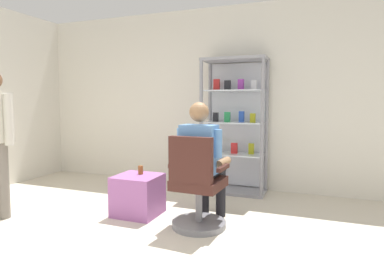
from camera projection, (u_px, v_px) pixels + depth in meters
back_wall at (214, 98)px, 5.04m from camera, size 6.00×0.10×2.70m
display_cabinet_main at (235, 125)px, 4.71m from camera, size 0.90×0.45×1.90m
office_chair at (197, 191)px, 3.32m from camera, size 0.57×0.56×0.96m
seated_shopkeeper at (203, 157)px, 3.45m from camera, size 0.50×0.58×1.29m
storage_crate at (138, 195)px, 3.76m from camera, size 0.49×0.46×0.46m
tea_glass at (141, 170)px, 3.80m from camera, size 0.06×0.06×0.10m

